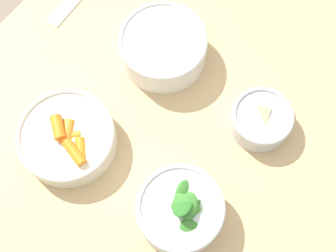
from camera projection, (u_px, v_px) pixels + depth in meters
ground_plane at (183, 191)px, 1.63m from camera, size 10.00×10.00×0.00m
dining_table at (191, 129)px, 1.04m from camera, size 1.04×0.88×0.76m
bowl_carrots at (67, 138)px, 0.87m from camera, size 0.18×0.18×0.07m
bowl_greens at (180, 210)px, 0.82m from camera, size 0.15×0.15×0.10m
bowl_beans_hotdog at (163, 48)px, 0.93m from camera, size 0.17×0.17×0.07m
bowl_cookies at (261, 119)px, 0.89m from camera, size 0.12×0.12×0.05m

